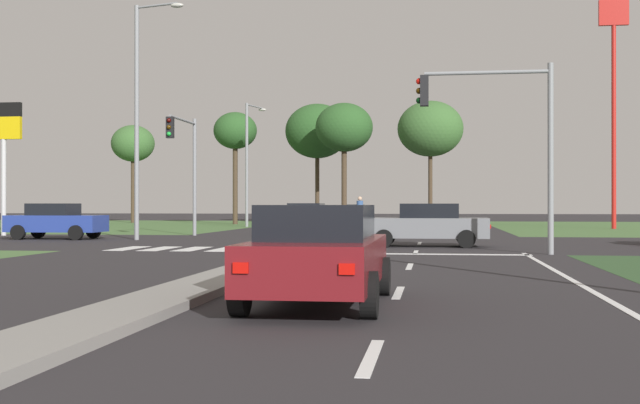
{
  "coord_description": "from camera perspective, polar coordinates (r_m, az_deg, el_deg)",
  "views": [
    {
      "loc": [
        4.14,
        -2.18,
        1.53
      ],
      "look_at": [
        -0.62,
        31.29,
        1.63
      ],
      "focal_mm": 45.85,
      "sensor_mm": 36.0,
      "label": 1
    }
  ],
  "objects": [
    {
      "name": "fuel_price_totem",
      "position": [
        43.09,
        -21.2,
        4.17
      ],
      "size": [
        1.8,
        0.24,
        6.53
      ],
      "color": "silver",
      "rests_on": "ground"
    },
    {
      "name": "lane_dash_fourth",
      "position": [
        26.18,
        6.69,
        -3.5
      ],
      "size": [
        0.14,
        2.0,
        0.01
      ],
      "primitive_type": "cube",
      "color": "silver",
      "rests_on": "ground"
    },
    {
      "name": "crosswalk_bar_sixth",
      "position": [
        27.44,
        -1.97,
        -3.35
      ],
      "size": [
        0.7,
        2.8,
        0.01
      ],
      "primitive_type": "cube",
      "color": "silver",
      "rests_on": "ground"
    },
    {
      "name": "traffic_signal_near_right",
      "position": [
        25.77,
        12.6,
        5.3
      ],
      "size": [
        4.17,
        0.32,
        5.84
      ],
      "color": "gray",
      "rests_on": "ground"
    },
    {
      "name": "street_lamp_third",
      "position": [
        56.02,
        -5.01,
        3.16
      ],
      "size": [
        0.97,
        2.52,
        8.43
      ],
      "color": "gray",
      "rests_on": "ground"
    },
    {
      "name": "traffic_signal_far_left",
      "position": [
        39.22,
        -9.35,
        3.31
      ],
      "size": [
        0.32,
        4.09,
        5.73
      ],
      "color": "gray",
      "rests_on": "ground"
    },
    {
      "name": "median_island_far",
      "position": [
        57.35,
        3.96,
        -1.62
      ],
      "size": [
        1.2,
        36.0,
        0.14
      ],
      "primitive_type": "cube",
      "color": "gray",
      "rests_on": "ground"
    },
    {
      "name": "car_navy_fifth",
      "position": [
        41.3,
        -0.99,
        -1.16
      ],
      "size": [
        2.08,
        4.34,
        1.58
      ],
      "rotation": [
        0.0,
        0.0,
        3.14
      ],
      "color": "#161E47",
      "rests_on": "ground"
    },
    {
      "name": "car_teal_second",
      "position": [
        64.66,
        2.39,
        -0.83
      ],
      "size": [
        1.96,
        4.25,
        1.52
      ],
      "rotation": [
        0.0,
        0.0,
        3.14
      ],
      "color": "#19565B",
      "rests_on": "ground"
    },
    {
      "name": "car_blue_near",
      "position": [
        37.77,
        -17.96,
        -1.26
      ],
      "size": [
        4.16,
        2.02,
        1.57
      ],
      "rotation": [
        0.0,
        0.0,
        -1.57
      ],
      "color": "navy",
      "rests_on": "ground"
    },
    {
      "name": "crosswalk_bar_second",
      "position": [
        28.61,
        -11.1,
        -3.21
      ],
      "size": [
        0.7,
        2.8,
        0.01
      ],
      "primitive_type": "cube",
      "color": "silver",
      "rests_on": "ground"
    },
    {
      "name": "median_island_near",
      "position": [
        13.89,
        -9.35,
        -6.19
      ],
      "size": [
        1.2,
        22.0,
        0.14
      ],
      "primitive_type": "cube",
      "color": "gray",
      "rests_on": "ground"
    },
    {
      "name": "grass_verge_far_left",
      "position": [
        63.98,
        -19.51,
        -1.52
      ],
      "size": [
        35.0,
        35.0,
        0.01
      ],
      "primitive_type": "cube",
      "color": "#476B38",
      "rests_on": "ground"
    },
    {
      "name": "car_maroon_sixth",
      "position": [
        12.39,
        -0.1,
        -3.63
      ],
      "size": [
        1.99,
        4.51,
        1.52
      ],
      "color": "maroon",
      "rests_on": "ground"
    },
    {
      "name": "lane_dash_second",
      "position": [
        14.22,
        5.5,
        -6.31
      ],
      "size": [
        0.14,
        2.0,
        0.01
      ],
      "primitive_type": "cube",
      "color": "silver",
      "rests_on": "ground"
    },
    {
      "name": "treeline_fifth",
      "position": [
        60.27,
        7.71,
        5.07
      ],
      "size": [
        4.78,
        4.78,
        9.08
      ],
      "color": "#423323",
      "rests_on": "ground"
    },
    {
      "name": "crosswalk_bar_near",
      "position": [
        29.0,
        -13.25,
        -3.17
      ],
      "size": [
        0.7,
        2.8,
        0.01
      ],
      "primitive_type": "cube",
      "color": "silver",
      "rests_on": "ground"
    },
    {
      "name": "car_grey_third",
      "position": [
        29.82,
        7.41,
        -1.57
      ],
      "size": [
        4.55,
        1.98,
        1.56
      ],
      "rotation": [
        0.0,
        0.0,
        1.57
      ],
      "color": "slate",
      "rests_on": "ground"
    },
    {
      "name": "treeline_third",
      "position": [
        65.51,
        -0.19,
        4.95
      ],
      "size": [
        5.13,
        5.13,
        9.57
      ],
      "color": "#423323",
      "rests_on": "ground"
    },
    {
      "name": "crosswalk_bar_fourth",
      "position": [
        27.94,
        -6.63,
        -3.29
      ],
      "size": [
        0.7,
        2.8,
        0.01
      ],
      "primitive_type": "cube",
      "color": "silver",
      "rests_on": "ground"
    },
    {
      "name": "lane_dash_near",
      "position": [
        8.29,
        3.58,
        -10.74
      ],
      "size": [
        0.14,
        2.0,
        0.01
      ],
      "primitive_type": "cube",
      "color": "silver",
      "rests_on": "ground"
    },
    {
      "name": "pedestrian_at_median",
      "position": [
        42.55,
        2.8,
        -0.56
      ],
      "size": [
        0.34,
        0.34,
        1.8
      ],
      "rotation": [
        0.0,
        0.0,
        2.94
      ],
      "color": "#4C4C4C",
      "rests_on": "median_island_far"
    },
    {
      "name": "crosswalk_bar_third",
      "position": [
        28.25,
        -8.89,
        -3.25
      ],
      "size": [
        0.7,
        2.8,
        0.01
      ],
      "primitive_type": "cube",
      "color": "silver",
      "rests_on": "ground"
    },
    {
      "name": "fastfood_pole_sign",
      "position": [
        54.83,
        19.81,
        8.95
      ],
      "size": [
        1.8,
        0.4,
        14.31
      ],
      "color": "red",
      "rests_on": "ground"
    },
    {
      "name": "lane_dash_third",
      "position": [
        20.2,
        6.27,
        -4.49
      ],
      "size": [
        0.14,
        2.0,
        0.01
      ],
      "primitive_type": "cube",
      "color": "silver",
      "rests_on": "ground"
    },
    {
      "name": "crosswalk_bar_fifth",
      "position": [
        27.67,
        -4.32,
        -3.32
      ],
      "size": [
        0.7,
        2.8,
        0.01
      ],
      "primitive_type": "cube",
      "color": "silver",
      "rests_on": "ground"
    },
    {
      "name": "treeline_near",
      "position": [
        69.7,
        -12.93,
        3.96
      ],
      "size": [
        3.57,
        3.57,
        8.11
      ],
      "color": "#423323",
      "rests_on": "ground"
    },
    {
      "name": "lane_dash_fifth",
      "position": [
        32.17,
        6.96,
        -2.88
      ],
      "size": [
        0.14,
        2.0,
        0.01
      ],
      "primitive_type": "cube",
      "color": "silver",
      "rests_on": "ground"
    },
    {
      "name": "ground_plane",
      "position": [
        32.48,
        0.77,
        -2.86
      ],
      "size": [
        200.0,
        200.0,
        0.0
      ],
      "primitive_type": "plane",
      "color": "#282628"
    },
    {
      "name": "street_lamp_second",
      "position": [
        36.06,
        -12.43,
        6.33
      ],
      "size": [
        2.36,
        0.79,
        10.09
      ],
      "color": "gray",
      "rests_on": "ground"
    },
    {
      "name": "treeline_second",
      "position": [
        63.4,
        -5.94,
        4.88
      ],
      "size": [
        3.34,
        3.34,
        8.64
      ],
      "color": "#423323",
      "rests_on": "ground"
    },
    {
      "name": "edge_line_right",
      "position": [
        14.51,
        18.92,
        -6.18
      ],
      "size": [
        0.14,
        24.0,
        0.01
      ],
      "primitive_type": "cube",
      "color": "silver",
      "rests_on": "ground"
    },
    {
      "name": "treeline_fourth",
      "position": [
        59.78,
        1.7,
        5.17
      ],
      "size": [
        4.19,
        4.19,
        8.93
      ],
      "color": "#423323",
      "rests_on": "ground"
    },
    {
      "name": "stop_bar_near",
      "position": [
        25.23,
        7.32,
        -3.63
      ],
      "size": [
        6.4,
        0.5,
        0.01
      ],
      "primitive_type": "cube",
      "color": "silver",
      "rests_on": "ground"
    }
  ]
}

